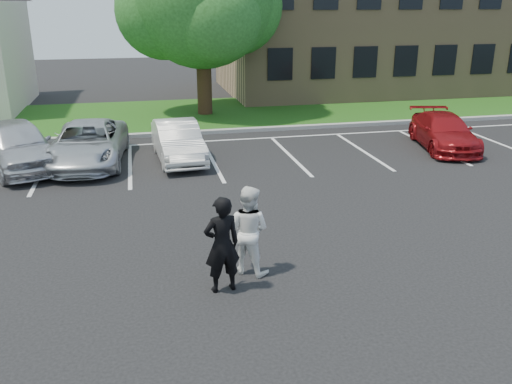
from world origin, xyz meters
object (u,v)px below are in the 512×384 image
office_building (404,19)px  car_white_sedan (178,141)px  car_silver_minivan (88,144)px  car_silver_west (17,145)px  man_white_shirt (248,230)px  man_black_suit (222,245)px  car_red_compact (444,132)px

office_building → car_white_sedan: (-15.14, -13.71, -3.49)m
car_silver_minivan → car_silver_west: bearing=-172.4°
office_building → man_white_shirt: (-14.44, -22.26, -3.24)m
man_black_suit → car_silver_minivan: bearing=-81.6°
car_red_compact → office_building: bearing=81.8°
man_white_shirt → man_black_suit: bearing=83.7°
office_building → man_black_suit: 27.60m
man_black_suit → car_silver_minivan: (-3.05, 9.41, -0.25)m
office_building → car_red_compact: size_ratio=5.19×
man_white_shirt → car_red_compact: man_white_shirt is taller
car_silver_west → car_red_compact: (15.01, -0.62, -0.17)m
office_building → car_silver_west: (-20.33, -13.60, -3.36)m
car_silver_west → car_red_compact: 15.02m
office_building → man_black_suit: bearing=-123.4°
man_black_suit → car_silver_west: bearing=-70.1°
man_white_shirt → car_white_sedan: man_white_shirt is taller
car_silver_west → car_red_compact: bearing=-25.5°
car_silver_west → car_white_sedan: car_silver_west is taller
car_white_sedan → car_red_compact: (9.81, -0.51, -0.04)m
man_black_suit → car_white_sedan: 9.19m
office_building → man_white_shirt: size_ratio=12.19×
office_building → man_black_suit: size_ratio=11.79×
office_building → car_silver_minivan: 22.86m
office_building → car_silver_west: office_building is taller
man_white_shirt → car_silver_minivan: size_ratio=0.37×
man_black_suit → car_silver_minivan: 9.90m
office_building → car_red_compact: 15.59m
man_white_shirt → car_silver_west: size_ratio=0.39×
office_building → car_white_sedan: size_ratio=5.52×
car_red_compact → car_white_sedan: bearing=-170.7°
office_building → man_white_shirt: office_building is taller
man_white_shirt → car_red_compact: bearing=-100.1°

